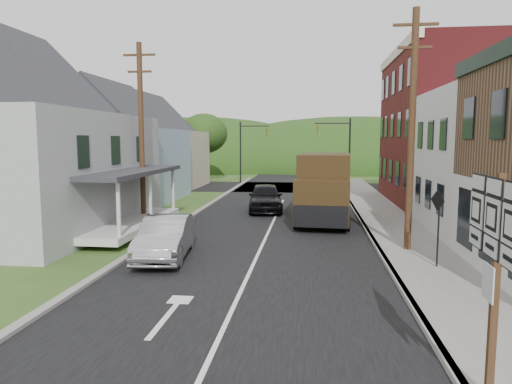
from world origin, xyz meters
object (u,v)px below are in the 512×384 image
(silver_sedan, at_px, (166,238))
(dark_sedan, at_px, (265,198))
(warning_sign, at_px, (438,218))
(route_sign_cluster, at_px, (493,255))
(delivery_van, at_px, (324,188))

(silver_sedan, relative_size, dark_sedan, 0.94)
(warning_sign, bearing_deg, route_sign_cluster, -120.38)
(dark_sedan, xyz_separation_m, warning_sign, (6.80, -11.81, 0.95))
(route_sign_cluster, bearing_deg, dark_sedan, 107.43)
(dark_sedan, xyz_separation_m, delivery_van, (3.38, -3.31, 0.97))
(delivery_van, xyz_separation_m, route_sign_cluster, (2.14, -16.37, 0.71))
(silver_sedan, height_order, warning_sign, warning_sign)
(silver_sedan, xyz_separation_m, dark_sedan, (2.51, 11.27, 0.08))
(silver_sedan, bearing_deg, route_sign_cluster, -53.21)
(dark_sedan, height_order, route_sign_cluster, route_sign_cluster)
(delivery_van, distance_m, warning_sign, 9.16)
(silver_sedan, distance_m, route_sign_cluster, 11.75)
(dark_sedan, bearing_deg, silver_sedan, -108.79)
(silver_sedan, distance_m, delivery_van, 9.96)
(silver_sedan, bearing_deg, dark_sedan, 70.61)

